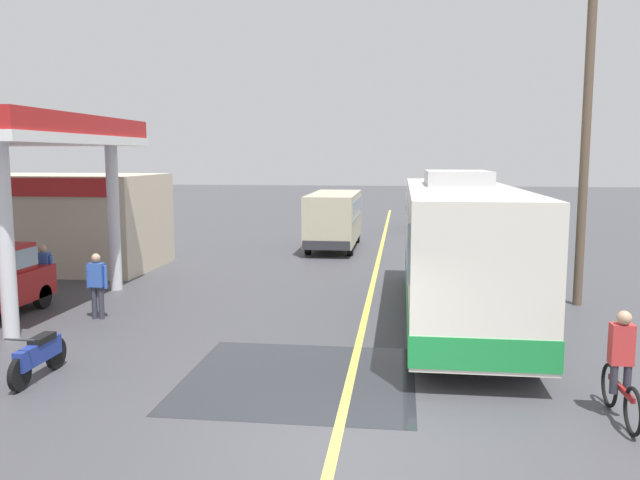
{
  "coord_description": "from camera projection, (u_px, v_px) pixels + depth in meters",
  "views": [
    {
      "loc": [
        0.89,
        -8.76,
        4.07
      ],
      "look_at": [
        -1.5,
        10.0,
        1.6
      ],
      "focal_mm": 36.28,
      "sensor_mm": 36.0,
      "label": 1
    }
  ],
  "objects": [
    {
      "name": "lane_divider_stripe",
      "position": [
        377.0,
        266.0,
        24.0
      ],
      "size": [
        0.16,
        50.0,
        0.01
      ],
      "primitive_type": "cube",
      "color": "#D8CC4C",
      "rests_on": "ground"
    },
    {
      "name": "ground",
      "position": [
        381.0,
        247.0,
        28.92
      ],
      "size": [
        120.0,
        120.0,
        0.0
      ],
      "primitive_type": "plane",
      "color": "#424247"
    },
    {
      "name": "coach_bus_main",
      "position": [
        458.0,
        251.0,
        16.04
      ],
      "size": [
        2.6,
        11.04,
        3.69
      ],
      "color": "silver",
      "rests_on": "ground"
    },
    {
      "name": "gas_station_roadside",
      "position": [
        27.0,
        200.0,
        21.39
      ],
      "size": [
        9.1,
        11.95,
        5.1
      ],
      "color": "#B21E1E",
      "rests_on": "ground"
    },
    {
      "name": "motorcycle_parked_forecourt",
      "position": [
        39.0,
        355.0,
        11.81
      ],
      "size": [
        0.55,
        1.8,
        0.92
      ],
      "color": "black",
      "rests_on": "ground"
    },
    {
      "name": "pedestrian_near_pump",
      "position": [
        44.0,
        270.0,
        17.82
      ],
      "size": [
        0.55,
        0.22,
        1.66
      ],
      "color": "#33333F",
      "rests_on": "ground"
    },
    {
      "name": "cyclist_on_shoulder",
      "position": [
        621.0,
        370.0,
        9.97
      ],
      "size": [
        0.34,
        1.82,
        1.72
      ],
      "color": "black",
      "rests_on": "ground"
    },
    {
      "name": "utility_pole_roadside",
      "position": [
        586.0,
        135.0,
        17.18
      ],
      "size": [
        1.8,
        0.24,
        8.88
      ],
      "color": "brown",
      "rests_on": "ground"
    },
    {
      "name": "pedestrian_by_shop",
      "position": [
        97.0,
        282.0,
        16.13
      ],
      "size": [
        0.55,
        0.22,
        1.66
      ],
      "color": "#33333F",
      "rests_on": "ground"
    },
    {
      "name": "wet_puddle_patch",
      "position": [
        299.0,
        378.0,
        11.91
      ],
      "size": [
        4.22,
        4.15,
        0.01
      ],
      "primitive_type": "cube",
      "color": "#26282D",
      "rests_on": "ground"
    },
    {
      "name": "minibus_opposing_lane",
      "position": [
        334.0,
        215.0,
        28.45
      ],
      "size": [
        2.04,
        6.13,
        2.44
      ],
      "color": "#BFB799",
      "rests_on": "ground"
    },
    {
      "name": "car_trailing_behind_bus",
      "position": [
        431.0,
        212.0,
        35.47
      ],
      "size": [
        1.7,
        4.2,
        1.82
      ],
      "color": "black",
      "rests_on": "ground"
    }
  ]
}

